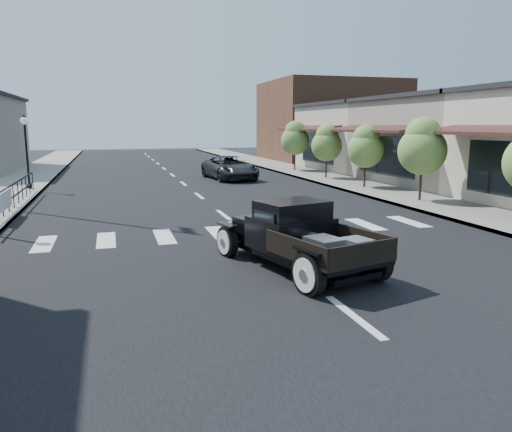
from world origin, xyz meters
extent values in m
plane|color=black|center=(0.00, 0.00, 0.00)|extent=(120.00, 120.00, 0.00)
cube|color=black|center=(0.00, 15.00, 0.01)|extent=(14.00, 80.00, 0.02)
cube|color=gray|center=(-8.50, 15.00, 0.07)|extent=(3.00, 80.00, 0.15)
cube|color=gray|center=(8.50, 15.00, 0.07)|extent=(3.00, 80.00, 0.15)
cube|color=gray|center=(15.00, 13.00, 2.25)|extent=(10.00, 9.00, 4.50)
cube|color=#B6AB9A|center=(15.00, 22.00, 2.25)|extent=(10.00, 9.00, 4.50)
cube|color=brown|center=(15.50, 32.00, 3.50)|extent=(11.00, 10.00, 7.00)
imported|color=black|center=(2.95, 18.50, 0.68)|extent=(2.78, 5.13, 1.37)
camera|label=1|loc=(-3.78, -10.11, 3.16)|focal=35.00mm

